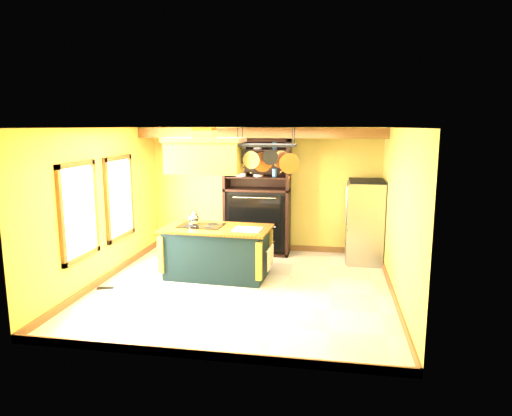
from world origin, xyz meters
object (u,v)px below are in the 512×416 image
(kitchen_island, at_px, (217,251))
(pot_rack, at_px, (267,152))
(refrigerator, at_px, (364,223))
(range_hood, at_px, (205,154))
(hutch, at_px, (257,210))

(kitchen_island, xyz_separation_m, pot_rack, (0.92, -0.00, 1.81))
(refrigerator, bearing_deg, pot_rack, -142.21)
(range_hood, distance_m, pot_rack, 1.11)
(kitchen_island, distance_m, pot_rack, 2.03)
(pot_rack, distance_m, refrigerator, 2.70)
(kitchen_island, distance_m, hutch, 1.84)
(kitchen_island, bearing_deg, pot_rack, 3.13)
(kitchen_island, relative_size, range_hood, 1.45)
(hutch, bearing_deg, kitchen_island, -105.08)
(kitchen_island, height_order, range_hood, range_hood)
(range_hood, distance_m, refrigerator, 3.52)
(kitchen_island, height_order, refrigerator, refrigerator)
(range_hood, bearing_deg, kitchen_island, 0.24)
(range_hood, bearing_deg, hutch, 68.95)
(kitchen_island, xyz_separation_m, range_hood, (-0.20, -0.00, 1.77))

